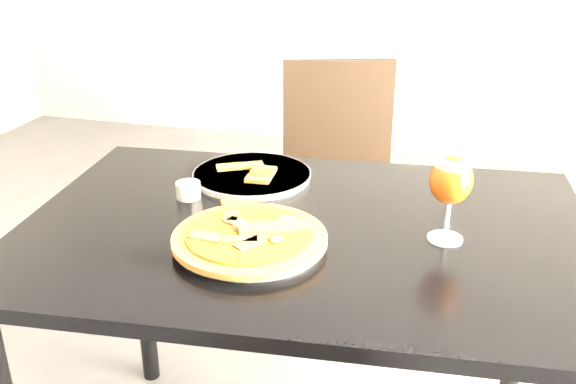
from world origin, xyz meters
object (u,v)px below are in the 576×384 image
(dining_table, at_px, (305,262))
(beer_glass, at_px, (451,181))
(pizza, at_px, (250,236))
(chair_far, at_px, (340,180))

(dining_table, height_order, beer_glass, beer_glass)
(dining_table, relative_size, pizza, 4.17)
(pizza, bearing_deg, chair_far, 90.50)
(chair_far, height_order, pizza, chair_far)
(dining_table, bearing_deg, chair_far, 90.49)
(dining_table, bearing_deg, pizza, -128.32)
(chair_far, relative_size, beer_glass, 5.00)
(chair_far, height_order, beer_glass, beer_glass)
(dining_table, height_order, chair_far, chair_far)
(chair_far, bearing_deg, pizza, -107.39)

